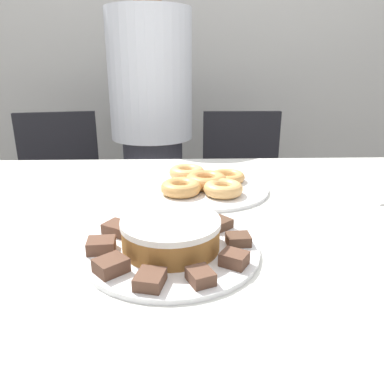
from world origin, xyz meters
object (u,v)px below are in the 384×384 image
office_chair_right (243,207)px  napkin (381,197)px  office_chair_left (61,209)px  frosted_cake (171,234)px  person_standing (152,130)px  plate_cake (171,250)px  plate_donuts (206,188)px

office_chair_right → napkin: (0.24, -0.81, 0.35)m
office_chair_left → frosted_cake: bearing=-72.1°
person_standing → plate_cake: 1.21m
plate_donuts → plate_cake: bearing=-104.1°
person_standing → frosted_cake: 1.21m
napkin → person_standing: bearing=127.7°
person_standing → plate_donuts: bearing=-75.4°
office_chair_left → plate_donuts: bearing=-57.0°
plate_cake → plate_donuts: same height
napkin → frosted_cake: bearing=-152.9°
person_standing → plate_cake: (0.12, -1.20, -0.03)m
plate_cake → frosted_cake: (0.00, 0.00, 0.04)m
person_standing → office_chair_right: (0.46, -0.09, -0.38)m
office_chair_left → plate_donuts: size_ratio=2.39×
office_chair_right → frosted_cake: size_ratio=4.45×
office_chair_right → plate_cake: size_ratio=2.48×
office_chair_right → frosted_cake: 1.22m
person_standing → frosted_cake: (0.12, -1.20, 0.00)m
office_chair_right → plate_cake: bearing=-106.2°
person_standing → office_chair_left: person_standing is taller
person_standing → plate_cake: bearing=-84.3°
plate_donuts → frosted_cake: (-0.09, -0.38, 0.04)m
office_chair_right → napkin: size_ratio=6.18×
office_chair_left → person_standing: bearing=1.4°
office_chair_left → frosted_cake: size_ratio=4.45×
frosted_cake → napkin: frosted_cake is taller
office_chair_right → plate_donuts: (-0.24, -0.73, 0.35)m
office_chair_right → frosted_cake: (-0.34, -1.11, 0.38)m
office_chair_left → napkin: bearing=-44.8°
person_standing → office_chair_left: bearing=-168.6°
person_standing → frosted_cake: person_standing is taller
napkin → office_chair_right: bearing=106.7°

